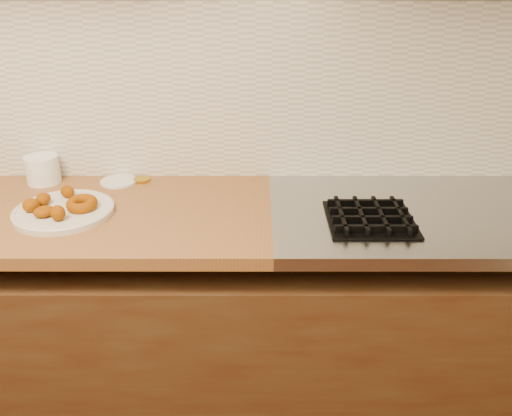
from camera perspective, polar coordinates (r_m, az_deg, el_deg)
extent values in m
cube|color=tan|center=(1.94, -14.00, 15.99)|extent=(4.00, 0.02, 2.70)
cube|color=#49351C|center=(2.05, -13.12, -13.23)|extent=(3.60, 0.60, 0.77)
cube|color=#9EA0A5|center=(1.86, 21.97, -0.69)|extent=(1.30, 0.62, 0.04)
cube|color=silver|center=(1.96, -13.62, 11.61)|extent=(3.60, 0.02, 0.60)
cube|color=black|center=(1.68, 11.92, -1.20)|extent=(0.26, 0.26, 0.01)
cube|color=black|center=(1.66, 8.92, -0.74)|extent=(0.01, 0.24, 0.02)
cube|color=black|center=(1.60, 12.56, -2.14)|extent=(0.24, 0.01, 0.02)
cube|color=black|center=(1.67, 10.96, -0.74)|extent=(0.01, 0.24, 0.02)
cube|color=black|center=(1.65, 12.16, -1.19)|extent=(0.24, 0.01, 0.02)
cube|color=black|center=(1.68, 12.96, -0.74)|extent=(0.01, 0.24, 0.02)
cube|color=black|center=(1.70, 11.77, -0.30)|extent=(0.24, 0.01, 0.02)
cube|color=black|center=(1.70, 14.93, -0.73)|extent=(0.01, 0.24, 0.02)
cube|color=black|center=(1.76, 11.41, 0.54)|extent=(0.24, 0.01, 0.02)
cylinder|color=beige|center=(1.79, -19.58, -0.33)|extent=(0.31, 0.31, 0.02)
torus|color=#843D00|center=(1.76, -17.89, 0.44)|extent=(0.10, 0.10, 0.04)
ellipsoid|color=#843D00|center=(1.83, -21.49, 0.90)|extent=(0.04, 0.05, 0.04)
ellipsoid|color=#843D00|center=(1.80, -22.62, 0.28)|extent=(0.07, 0.07, 0.04)
ellipsoid|color=#843D00|center=(1.75, -21.43, -0.35)|extent=(0.08, 0.08, 0.03)
ellipsoid|color=#843D00|center=(1.71, -20.12, -0.49)|extent=(0.06, 0.06, 0.05)
ellipsoid|color=#843D00|center=(1.86, -19.23, 1.63)|extent=(0.06, 0.05, 0.04)
cylinder|color=white|center=(2.05, -21.55, 3.80)|extent=(0.15, 0.15, 0.10)
cylinder|color=silver|center=(1.99, -14.26, 2.74)|extent=(0.16, 0.16, 0.01)
cylinder|color=#BE931C|center=(1.98, -11.93, 2.94)|extent=(0.07, 0.07, 0.01)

